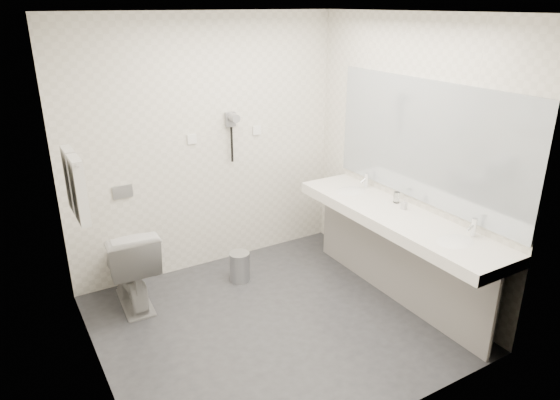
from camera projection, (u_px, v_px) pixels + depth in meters
floor at (274, 323)px, 4.36m from camera, size 2.80×2.80×0.00m
ceiling at (272, 12)px, 3.45m from camera, size 2.80×2.80×0.00m
wall_back at (207, 147)px, 4.95m from camera, size 2.80×0.00×2.80m
wall_front at (388, 252)px, 2.86m from camera, size 2.80×0.00×2.80m
wall_left at (83, 223)px, 3.24m from camera, size 0.00×2.60×2.60m
wall_right at (408, 159)px, 4.57m from camera, size 0.00×2.60×2.60m
vanity_counter at (396, 218)px, 4.44m from camera, size 0.55×2.20×0.10m
vanity_panel at (394, 261)px, 4.61m from camera, size 0.03×2.15×0.75m
vanity_post_near at (494, 317)px, 3.79m from camera, size 0.06×0.06×0.75m
vanity_post_far at (330, 221)px, 5.46m from camera, size 0.06×0.06×0.75m
mirror at (425, 142)px, 4.33m from camera, size 0.02×2.20×1.05m
basin_near at (455, 243)px, 3.91m from camera, size 0.40×0.31×0.05m
basin_far at (350, 192)px, 4.95m from camera, size 0.40×0.31×0.05m
faucet_near at (474, 227)px, 3.97m from camera, size 0.04×0.04×0.15m
faucet_far at (366, 180)px, 5.01m from camera, size 0.04×0.04×0.15m
soap_bottle_a at (404, 204)px, 4.49m from camera, size 0.05×0.05×0.09m
glass_left at (397, 197)px, 4.64m from camera, size 0.06×0.06×0.10m
toilet at (130, 265)px, 4.52m from camera, size 0.48×0.79×0.78m
flush_plate at (123, 192)px, 4.64m from camera, size 0.18×0.02×0.12m
pedal_bin at (240, 267)px, 4.98m from camera, size 0.25×0.25×0.28m
bin_lid at (239, 254)px, 4.93m from camera, size 0.20×0.20×0.02m
towel_rail at (69, 156)px, 3.60m from camera, size 0.02×0.62×0.02m
towel_near at (79, 191)px, 3.57m from camera, size 0.07×0.24×0.48m
towel_far at (72, 179)px, 3.79m from camera, size 0.07×0.24×0.48m
dryer_cradle at (230, 119)px, 4.95m from camera, size 0.10×0.04×0.14m
dryer_barrel at (233, 118)px, 4.89m from camera, size 0.08×0.14×0.08m
dryer_cord at (232, 145)px, 5.03m from camera, size 0.02×0.02×0.35m
switch_plate_a at (192, 139)px, 4.83m from camera, size 0.09×0.02×0.09m
switch_plate_b at (257, 130)px, 5.16m from camera, size 0.09×0.02×0.09m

